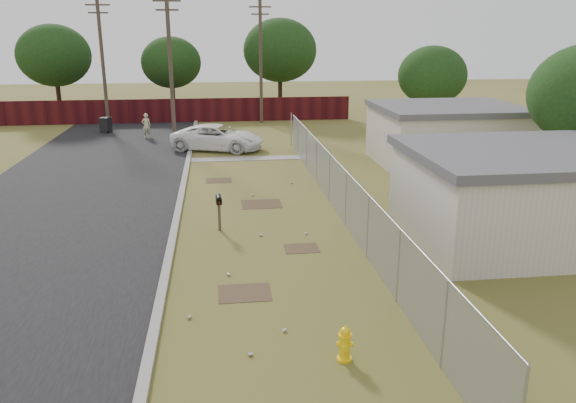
{
  "coord_description": "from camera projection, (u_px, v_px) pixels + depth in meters",
  "views": [
    {
      "loc": [
        -1.36,
        -18.74,
        6.76
      ],
      "look_at": [
        0.97,
        -0.35,
        1.1
      ],
      "focal_mm": 35.0,
      "sensor_mm": 36.0,
      "label": 1
    }
  ],
  "objects": [
    {
      "name": "privacy_fence",
      "position": [
        156.0,
        111.0,
        42.66
      ],
      "size": [
        30.0,
        0.12,
        1.8
      ],
      "primitive_type": "cube",
      "color": "#420E11",
      "rests_on": "ground"
    },
    {
      "name": "scattered_litter",
      "position": [
        262.0,
        250.0,
        17.94
      ],
      "size": [
        4.27,
        14.17,
        0.07
      ],
      "color": "beige",
      "rests_on": "ground"
    },
    {
      "name": "pickup_truck",
      "position": [
        218.0,
        137.0,
        32.95
      ],
      "size": [
        5.88,
        4.16,
        1.49
      ],
      "primitive_type": "imported",
      "rotation": [
        0.0,
        0.0,
        1.22
      ],
      "color": "white",
      "rests_on": "ground"
    },
    {
      "name": "utility_poles",
      "position": [
        181.0,
        63.0,
        37.72
      ],
      "size": [
        12.6,
        8.24,
        9.0
      ],
      "color": "brown",
      "rests_on": "ground"
    },
    {
      "name": "horizon_trees",
      "position": [
        245.0,
        61.0,
        41.02
      ],
      "size": [
        33.32,
        31.94,
        7.78
      ],
      "color": "black",
      "rests_on": "ground"
    },
    {
      "name": "mailbox",
      "position": [
        219.0,
        203.0,
        19.53
      ],
      "size": [
        0.22,
        0.56,
        1.29
      ],
      "color": "brown",
      "rests_on": "ground"
    },
    {
      "name": "trash_bin",
      "position": [
        106.0,
        125.0,
        38.61
      ],
      "size": [
        0.88,
        0.95,
        1.05
      ],
      "color": "black",
      "rests_on": "ground"
    },
    {
      "name": "ground",
      "position": [
        260.0,
        229.0,
        19.92
      ],
      "size": [
        120.0,
        120.0,
        0.0
      ],
      "primitive_type": "plane",
      "color": "olive",
      "rests_on": "ground"
    },
    {
      "name": "pedestrian",
      "position": [
        146.0,
        126.0,
        36.7
      ],
      "size": [
        0.67,
        0.55,
        1.6
      ],
      "primitive_type": "imported",
      "rotation": [
        0.0,
        0.0,
        3.47
      ],
      "color": "#C4BB90",
      "rests_on": "ground"
    },
    {
      "name": "chainlink_fence",
      "position": [
        340.0,
        197.0,
        21.03
      ],
      "size": [
        0.1,
        27.06,
        2.02
      ],
      "color": "#93969B",
      "rests_on": "ground"
    },
    {
      "name": "street",
      "position": [
        106.0,
        178.0,
        26.74
      ],
      "size": [
        15.1,
        60.0,
        0.12
      ],
      "color": "black",
      "rests_on": "ground"
    },
    {
      "name": "fire_hydrant",
      "position": [
        345.0,
        344.0,
        11.9
      ],
      "size": [
        0.38,
        0.39,
        0.82
      ],
      "color": "yellow",
      "rests_on": "ground"
    },
    {
      "name": "houses",
      "position": [
        483.0,
        160.0,
        23.6
      ],
      "size": [
        9.3,
        17.24,
        3.1
      ],
      "color": "beige",
      "rests_on": "ground"
    }
  ]
}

